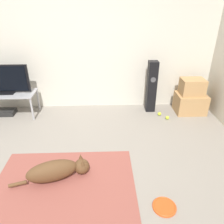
{
  "coord_description": "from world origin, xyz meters",
  "views": [
    {
      "loc": [
        0.48,
        -2.04,
        1.99
      ],
      "look_at": [
        0.59,
        0.9,
        0.45
      ],
      "focal_mm": 35.0,
      "sensor_mm": 36.0,
      "label": 1
    }
  ],
  "objects_px": {
    "dog": "(57,170)",
    "tv": "(3,80)",
    "floor_speaker": "(151,87)",
    "tennis_ball_by_boxes": "(167,118)",
    "cardboard_box_lower": "(190,103)",
    "tennis_ball_near_speaker": "(159,114)",
    "game_console": "(6,112)",
    "tv_stand": "(7,96)",
    "frisbee": "(164,207)",
    "cardboard_box_upper": "(192,87)"
  },
  "relations": [
    {
      "from": "floor_speaker",
      "to": "tennis_ball_near_speaker",
      "type": "distance_m",
      "value": 0.53
    },
    {
      "from": "cardboard_box_upper",
      "to": "tennis_ball_by_boxes",
      "type": "relative_size",
      "value": 6.45
    },
    {
      "from": "dog",
      "to": "tv_stand",
      "type": "relative_size",
      "value": 0.89
    },
    {
      "from": "frisbee",
      "to": "cardboard_box_upper",
      "type": "height_order",
      "value": "cardboard_box_upper"
    },
    {
      "from": "dog",
      "to": "tennis_ball_by_boxes",
      "type": "xyz_separation_m",
      "value": [
        1.74,
        1.43,
        -0.11
      ]
    },
    {
      "from": "dog",
      "to": "frisbee",
      "type": "distance_m",
      "value": 1.3
    },
    {
      "from": "cardboard_box_lower",
      "to": "tv_stand",
      "type": "relative_size",
      "value": 0.54
    },
    {
      "from": "tv",
      "to": "tennis_ball_near_speaker",
      "type": "height_order",
      "value": "tv"
    },
    {
      "from": "cardboard_box_lower",
      "to": "tv",
      "type": "xyz_separation_m",
      "value": [
        -3.45,
        0.01,
        0.52
      ]
    },
    {
      "from": "cardboard_box_upper",
      "to": "game_console",
      "type": "relative_size",
      "value": 1.22
    },
    {
      "from": "cardboard_box_lower",
      "to": "cardboard_box_upper",
      "type": "xyz_separation_m",
      "value": [
        -0.02,
        0.0,
        0.34
      ]
    },
    {
      "from": "floor_speaker",
      "to": "tennis_ball_by_boxes",
      "type": "xyz_separation_m",
      "value": [
        0.25,
        -0.39,
        -0.46
      ]
    },
    {
      "from": "frisbee",
      "to": "tv_stand",
      "type": "relative_size",
      "value": 0.25
    },
    {
      "from": "floor_speaker",
      "to": "tennis_ball_by_boxes",
      "type": "bearing_deg",
      "value": -56.67
    },
    {
      "from": "cardboard_box_upper",
      "to": "tv",
      "type": "bearing_deg",
      "value": 179.89
    },
    {
      "from": "frisbee",
      "to": "tennis_ball_near_speaker",
      "type": "relative_size",
      "value": 3.88
    },
    {
      "from": "tv_stand",
      "to": "game_console",
      "type": "distance_m",
      "value": 0.37
    },
    {
      "from": "tennis_ball_near_speaker",
      "to": "game_console",
      "type": "distance_m",
      "value": 2.95
    },
    {
      "from": "tennis_ball_by_boxes",
      "to": "game_console",
      "type": "xyz_separation_m",
      "value": [
        -3.05,
        0.32,
        0.01
      ]
    },
    {
      "from": "frisbee",
      "to": "dog",
      "type": "bearing_deg",
      "value": 158.83
    },
    {
      "from": "dog",
      "to": "cardboard_box_upper",
      "type": "relative_size",
      "value": 2.18
    },
    {
      "from": "tennis_ball_by_boxes",
      "to": "dog",
      "type": "bearing_deg",
      "value": -140.57
    },
    {
      "from": "game_console",
      "to": "floor_speaker",
      "type": "bearing_deg",
      "value": 1.38
    },
    {
      "from": "frisbee",
      "to": "cardboard_box_lower",
      "type": "relative_size",
      "value": 0.46
    },
    {
      "from": "tv_stand",
      "to": "tennis_ball_by_boxes",
      "type": "height_order",
      "value": "tv_stand"
    },
    {
      "from": "floor_speaker",
      "to": "tennis_ball_near_speaker",
      "type": "height_order",
      "value": "floor_speaker"
    },
    {
      "from": "cardboard_box_lower",
      "to": "tennis_ball_by_boxes",
      "type": "height_order",
      "value": "cardboard_box_lower"
    },
    {
      "from": "dog",
      "to": "game_console",
      "type": "xyz_separation_m",
      "value": [
        -1.31,
        1.75,
        -0.1
      ]
    },
    {
      "from": "dog",
      "to": "tv",
      "type": "bearing_deg",
      "value": 124.97
    },
    {
      "from": "cardboard_box_upper",
      "to": "game_console",
      "type": "bearing_deg",
      "value": 179.44
    },
    {
      "from": "floor_speaker",
      "to": "tennis_ball_by_boxes",
      "type": "height_order",
      "value": "floor_speaker"
    },
    {
      "from": "frisbee",
      "to": "tennis_ball_by_boxes",
      "type": "xyz_separation_m",
      "value": [
        0.54,
        1.9,
        0.02
      ]
    },
    {
      "from": "dog",
      "to": "cardboard_box_upper",
      "type": "xyz_separation_m",
      "value": [
        2.23,
        1.72,
        0.38
      ]
    },
    {
      "from": "floor_speaker",
      "to": "tv_stand",
      "type": "distance_m",
      "value": 2.7
    },
    {
      "from": "frisbee",
      "to": "floor_speaker",
      "type": "bearing_deg",
      "value": 83.01
    },
    {
      "from": "cardboard_box_upper",
      "to": "tennis_ball_near_speaker",
      "type": "height_order",
      "value": "cardboard_box_upper"
    },
    {
      "from": "cardboard_box_lower",
      "to": "tennis_ball_near_speaker",
      "type": "relative_size",
      "value": 8.44
    },
    {
      "from": "dog",
      "to": "tennis_ball_near_speaker",
      "type": "distance_m",
      "value": 2.28
    },
    {
      "from": "tv_stand",
      "to": "game_console",
      "type": "relative_size",
      "value": 2.97
    },
    {
      "from": "cardboard_box_lower",
      "to": "tv_stand",
      "type": "distance_m",
      "value": 3.46
    },
    {
      "from": "frisbee",
      "to": "tv",
      "type": "bearing_deg",
      "value": 137.75
    },
    {
      "from": "frisbee",
      "to": "floor_speaker",
      "type": "xyz_separation_m",
      "value": [
        0.28,
        2.29,
        0.48
      ]
    },
    {
      "from": "dog",
      "to": "floor_speaker",
      "type": "height_order",
      "value": "floor_speaker"
    },
    {
      "from": "dog",
      "to": "cardboard_box_lower",
      "type": "xyz_separation_m",
      "value": [
        2.25,
        1.72,
        0.05
      ]
    },
    {
      "from": "cardboard_box_upper",
      "to": "frisbee",
      "type": "bearing_deg",
      "value": -115.12
    },
    {
      "from": "tv_stand",
      "to": "tv",
      "type": "relative_size",
      "value": 1.13
    },
    {
      "from": "dog",
      "to": "tv_stand",
      "type": "distance_m",
      "value": 2.12
    },
    {
      "from": "floor_speaker",
      "to": "tennis_ball_by_boxes",
      "type": "distance_m",
      "value": 0.65
    },
    {
      "from": "frisbee",
      "to": "cardboard_box_lower",
      "type": "xyz_separation_m",
      "value": [
        1.04,
        2.18,
        0.17
      ]
    },
    {
      "from": "cardboard_box_upper",
      "to": "tv_stand",
      "type": "distance_m",
      "value": 3.44
    }
  ]
}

